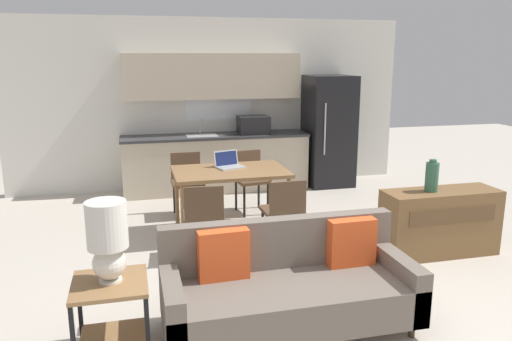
{
  "coord_description": "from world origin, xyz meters",
  "views": [
    {
      "loc": [
        -1.28,
        -3.39,
        2.12
      ],
      "look_at": [
        -0.05,
        1.5,
        0.95
      ],
      "focal_mm": 35.0,
      "sensor_mm": 36.0,
      "label": 1
    }
  ],
  "objects_px": {
    "dining_chair_far_left": "(187,179)",
    "credenza": "(439,222)",
    "laptop": "(229,163)",
    "side_table": "(111,306)",
    "couch": "(287,287)",
    "dining_chair_near_left": "(204,215)",
    "dining_chair_near_right": "(284,209)",
    "vase": "(432,177)",
    "dining_chair_far_right": "(250,177)",
    "refrigerator": "(329,131)",
    "dining_table": "(230,176)",
    "table_lamp": "(108,238)"
  },
  "relations": [
    {
      "from": "dining_chair_far_left",
      "to": "credenza",
      "type": "bearing_deg",
      "value": -39.54
    },
    {
      "from": "laptop",
      "to": "side_table",
      "type": "bearing_deg",
      "value": -135.86
    },
    {
      "from": "couch",
      "to": "laptop",
      "type": "relative_size",
      "value": 5.14
    },
    {
      "from": "laptop",
      "to": "dining_chair_far_left",
      "type": "bearing_deg",
      "value": 106.25
    },
    {
      "from": "laptop",
      "to": "dining_chair_near_left",
      "type": "bearing_deg",
      "value": -133.38
    },
    {
      "from": "dining_chair_near_right",
      "to": "couch",
      "type": "bearing_deg",
      "value": 72.6
    },
    {
      "from": "vase",
      "to": "laptop",
      "type": "bearing_deg",
      "value": 144.16
    },
    {
      "from": "vase",
      "to": "laptop",
      "type": "relative_size",
      "value": 0.9
    },
    {
      "from": "credenza",
      "to": "dining_chair_near_left",
      "type": "bearing_deg",
      "value": 169.65
    },
    {
      "from": "dining_chair_near_right",
      "to": "dining_chair_far_right",
      "type": "relative_size",
      "value": 1.0
    },
    {
      "from": "refrigerator",
      "to": "dining_chair_far_left",
      "type": "relative_size",
      "value": 2.16
    },
    {
      "from": "dining_table",
      "to": "dining_chair_far_right",
      "type": "xyz_separation_m",
      "value": [
        0.42,
        0.75,
        -0.22
      ]
    },
    {
      "from": "credenza",
      "to": "laptop",
      "type": "xyz_separation_m",
      "value": [
        -2.05,
        1.38,
        0.47
      ]
    },
    {
      "from": "dining_chair_far_right",
      "to": "dining_chair_near_left",
      "type": "bearing_deg",
      "value": -126.56
    },
    {
      "from": "dining_chair_near_right",
      "to": "dining_chair_near_left",
      "type": "height_order",
      "value": "same"
    },
    {
      "from": "dining_chair_far_right",
      "to": "refrigerator",
      "type": "bearing_deg",
      "value": 28.43
    },
    {
      "from": "side_table",
      "to": "vase",
      "type": "distance_m",
      "value": 3.47
    },
    {
      "from": "side_table",
      "to": "dining_chair_near_left",
      "type": "relative_size",
      "value": 0.68
    },
    {
      "from": "side_table",
      "to": "vase",
      "type": "xyz_separation_m",
      "value": [
        3.25,
        1.11,
        0.49
      ]
    },
    {
      "from": "side_table",
      "to": "dining_chair_far_left",
      "type": "height_order",
      "value": "dining_chair_far_left"
    },
    {
      "from": "dining_chair_near_right",
      "to": "dining_chair_far_right",
      "type": "height_order",
      "value": "same"
    },
    {
      "from": "side_table",
      "to": "laptop",
      "type": "distance_m",
      "value": 2.86
    },
    {
      "from": "dining_table",
      "to": "credenza",
      "type": "xyz_separation_m",
      "value": [
        2.06,
        -1.23,
        -0.35
      ]
    },
    {
      "from": "refrigerator",
      "to": "dining_chair_near_left",
      "type": "relative_size",
      "value": 2.16
    },
    {
      "from": "refrigerator",
      "to": "side_table",
      "type": "relative_size",
      "value": 3.17
    },
    {
      "from": "dining_table",
      "to": "dining_chair_near_left",
      "type": "height_order",
      "value": "dining_chair_near_left"
    },
    {
      "from": "dining_chair_far_left",
      "to": "dining_chair_far_right",
      "type": "height_order",
      "value": "same"
    },
    {
      "from": "couch",
      "to": "credenza",
      "type": "distance_m",
      "value": 2.28
    },
    {
      "from": "dining_chair_far_left",
      "to": "laptop",
      "type": "height_order",
      "value": "laptop"
    },
    {
      "from": "dining_chair_far_left",
      "to": "side_table",
      "type": "bearing_deg",
      "value": -105.97
    },
    {
      "from": "couch",
      "to": "table_lamp",
      "type": "distance_m",
      "value": 1.45
    },
    {
      "from": "couch",
      "to": "vase",
      "type": "relative_size",
      "value": 5.71
    },
    {
      "from": "vase",
      "to": "dining_chair_far_left",
      "type": "bearing_deg",
      "value": 139.02
    },
    {
      "from": "laptop",
      "to": "couch",
      "type": "bearing_deg",
      "value": -107.56
    },
    {
      "from": "refrigerator",
      "to": "dining_chair_far_left",
      "type": "bearing_deg",
      "value": -156.38
    },
    {
      "from": "refrigerator",
      "to": "dining_chair_near_right",
      "type": "distance_m",
      "value": 3.15
    },
    {
      "from": "dining_table",
      "to": "table_lamp",
      "type": "bearing_deg",
      "value": -119.7
    },
    {
      "from": "dining_chair_far_right",
      "to": "dining_table",
      "type": "bearing_deg",
      "value": -126.43
    },
    {
      "from": "couch",
      "to": "credenza",
      "type": "relative_size",
      "value": 1.56
    },
    {
      "from": "dining_chair_near_left",
      "to": "table_lamp",
      "type": "bearing_deg",
      "value": 65.61
    },
    {
      "from": "laptop",
      "to": "refrigerator",
      "type": "bearing_deg",
      "value": 23.31
    },
    {
      "from": "dining_table",
      "to": "credenza",
      "type": "distance_m",
      "value": 2.42
    },
    {
      "from": "dining_chair_near_right",
      "to": "laptop",
      "type": "relative_size",
      "value": 2.19
    },
    {
      "from": "side_table",
      "to": "dining_table",
      "type": "bearing_deg",
      "value": 60.27
    },
    {
      "from": "couch",
      "to": "side_table",
      "type": "distance_m",
      "value": 1.34
    },
    {
      "from": "dining_table",
      "to": "dining_chair_far_left",
      "type": "relative_size",
      "value": 1.62
    },
    {
      "from": "credenza",
      "to": "couch",
      "type": "bearing_deg",
      "value": -153.77
    },
    {
      "from": "dining_chair_far_left",
      "to": "table_lamp",
      "type": "bearing_deg",
      "value": -105.89
    },
    {
      "from": "credenza",
      "to": "dining_chair_near_left",
      "type": "height_order",
      "value": "dining_chair_near_left"
    },
    {
      "from": "dining_table",
      "to": "dining_chair_near_left",
      "type": "relative_size",
      "value": 1.62
    }
  ]
}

